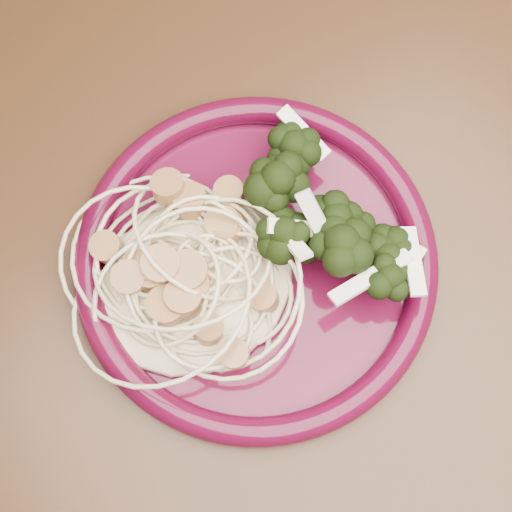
{
  "coord_description": "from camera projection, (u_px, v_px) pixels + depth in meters",
  "views": [
    {
      "loc": [
        0.0,
        -0.07,
        1.22
      ],
      "look_at": [
        0.09,
        0.04,
        0.77
      ],
      "focal_mm": 50.0,
      "sensor_mm": 36.0,
      "label": 1
    }
  ],
  "objects": [
    {
      "name": "scallop_cluster",
      "position": [
        190.0,
        263.0,
        0.44
      ],
      "size": [
        0.15,
        0.15,
        0.04
      ],
      "primitive_type": null,
      "rotation": [
        0.0,
        0.0,
        -0.25
      ],
      "color": "#B5804A",
      "rests_on": "spaghetti_pile"
    },
    {
      "name": "dining_table",
      "position": [
        199.0,
        400.0,
        0.56
      ],
      "size": [
        1.2,
        0.8,
        0.75
      ],
      "color": "#472814",
      "rests_on": "ground"
    },
    {
      "name": "broccoli_pile",
      "position": [
        331.0,
        223.0,
        0.47
      ],
      "size": [
        0.11,
        0.15,
        0.05
      ],
      "primitive_type": "ellipsoid",
      "rotation": [
        0.0,
        0.0,
        -0.25
      ],
      "color": "black",
      "rests_on": "dinner_plate"
    },
    {
      "name": "spaghetti_pile",
      "position": [
        195.0,
        279.0,
        0.47
      ],
      "size": [
        0.16,
        0.15,
        0.03
      ],
      "primitive_type": "ellipsoid",
      "rotation": [
        0.0,
        0.0,
        -0.25
      ],
      "color": "beige",
      "rests_on": "dinner_plate"
    },
    {
      "name": "onion_garnish",
      "position": [
        335.0,
        207.0,
        0.44
      ],
      "size": [
        0.08,
        0.1,
        0.05
      ],
      "primitive_type": null,
      "rotation": [
        0.0,
        0.0,
        -0.25
      ],
      "color": "white",
      "rests_on": "broccoli_pile"
    },
    {
      "name": "dinner_plate",
      "position": [
        256.0,
        261.0,
        0.49
      ],
      "size": [
        0.3,
        0.3,
        0.02
      ],
      "rotation": [
        0.0,
        0.0,
        -0.25
      ],
      "color": "#4F0A23",
      "rests_on": "dining_table"
    }
  ]
}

